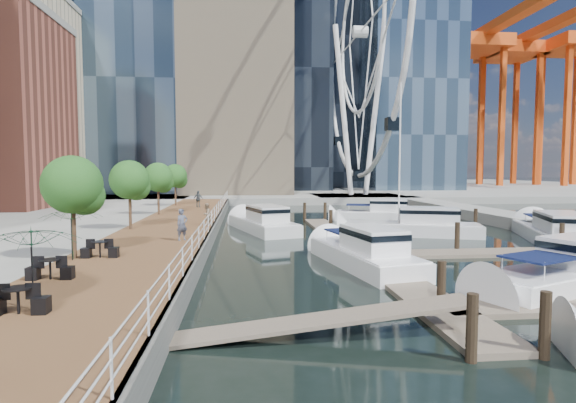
# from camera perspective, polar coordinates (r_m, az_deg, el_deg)

# --- Properties ---
(ground) EXTENTS (520.00, 520.00, 0.00)m
(ground) POSITION_cam_1_polar(r_m,az_deg,el_deg) (17.87, 7.08, -12.09)
(ground) COLOR black
(ground) RESTS_ON ground
(boardwalk) EXTENTS (6.00, 60.00, 1.00)m
(boardwalk) POSITION_cam_1_polar(r_m,az_deg,el_deg) (32.48, -14.78, -3.98)
(boardwalk) COLOR brown
(boardwalk) RESTS_ON ground
(seawall) EXTENTS (0.25, 60.00, 1.00)m
(seawall) POSITION_cam_1_polar(r_m,az_deg,el_deg) (32.13, -9.48, -3.98)
(seawall) COLOR #595954
(seawall) RESTS_ON ground
(land_far) EXTENTS (200.00, 114.00, 1.00)m
(land_far) POSITION_cam_1_polar(r_m,az_deg,el_deg) (118.89, -3.76, 1.89)
(land_far) COLOR gray
(land_far) RESTS_ON ground
(breakwater) EXTENTS (4.00, 60.00, 1.00)m
(breakwater) POSITION_cam_1_polar(r_m,az_deg,el_deg) (44.01, 27.21, -2.22)
(breakwater) COLOR gray
(breakwater) RESTS_ON ground
(pier) EXTENTS (14.00, 12.00, 1.00)m
(pier) POSITION_cam_1_polar(r_m,az_deg,el_deg) (71.15, 8.91, 0.40)
(pier) COLOR gray
(pier) RESTS_ON ground
(railing) EXTENTS (0.10, 60.00, 1.05)m
(railing) POSITION_cam_1_polar(r_m,az_deg,el_deg) (32.01, -9.68, -2.17)
(railing) COLOR white
(railing) RESTS_ON boardwalk
(floating_docks) EXTENTS (16.00, 34.00, 2.60)m
(floating_docks) POSITION_cam_1_polar(r_m,az_deg,el_deg) (29.54, 18.02, -4.85)
(floating_docks) COLOR #6D6051
(floating_docks) RESTS_ON ground
(ferris_wheel) EXTENTS (5.80, 45.60, 47.80)m
(ferris_wheel) POSITION_cam_1_polar(r_m,az_deg,el_deg) (74.04, 9.13, 20.44)
(ferris_wheel) COLOR white
(ferris_wheel) RESTS_ON ground
(port_cranes) EXTENTS (40.00, 52.00, 38.00)m
(port_cranes) POSITION_cam_1_polar(r_m,az_deg,el_deg) (134.06, 27.12, 10.05)
(port_cranes) COLOR #D84C14
(port_cranes) RESTS_ON ground
(street_trees) EXTENTS (2.60, 42.60, 4.60)m
(street_trees) POSITION_cam_1_polar(r_m,az_deg,el_deg) (31.68, -19.49, 2.60)
(street_trees) COLOR #3F2B1C
(street_trees) RESTS_ON ground
(cafe_tables) EXTENTS (2.50, 13.70, 0.74)m
(cafe_tables) POSITION_cam_1_polar(r_m,az_deg,el_deg) (16.55, -29.31, -9.00)
(cafe_tables) COLOR black
(cafe_tables) RESTS_ON ground
(yacht_foreground) EXTENTS (10.37, 6.35, 2.15)m
(yacht_foreground) POSITION_cam_1_polar(r_m,az_deg,el_deg) (22.30, 32.12, -9.42)
(yacht_foreground) COLOR white
(yacht_foreground) RESTS_ON ground
(pedestrian_near) EXTENTS (0.78, 0.72, 1.78)m
(pedestrian_near) POSITION_cam_1_polar(r_m,az_deg,el_deg) (25.86, -13.31, -2.87)
(pedestrian_near) COLOR #464B5D
(pedestrian_near) RESTS_ON boardwalk
(pedestrian_mid) EXTENTS (0.87, 0.95, 1.58)m
(pedestrian_mid) POSITION_cam_1_polar(r_m,az_deg,el_deg) (32.62, -10.31, -1.59)
(pedestrian_mid) COLOR gray
(pedestrian_mid) RESTS_ON boardwalk
(pedestrian_far) EXTENTS (1.09, 0.63, 1.76)m
(pedestrian_far) POSITION_cam_1_polar(r_m,az_deg,el_deg) (48.27, -11.32, 0.31)
(pedestrian_far) COLOR #31393E
(pedestrian_far) RESTS_ON boardwalk
(moored_yachts) EXTENTS (26.56, 37.92, 11.50)m
(moored_yachts) POSITION_cam_1_polar(r_m,az_deg,el_deg) (33.47, 15.84, -4.63)
(moored_yachts) COLOR silver
(moored_yachts) RESTS_ON ground
(cafe_seating) EXTENTS (4.87, 17.85, 2.53)m
(cafe_seating) POSITION_cam_1_polar(r_m,az_deg,el_deg) (14.09, -32.44, -7.85)
(cafe_seating) COLOR #103B17
(cafe_seating) RESTS_ON ground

